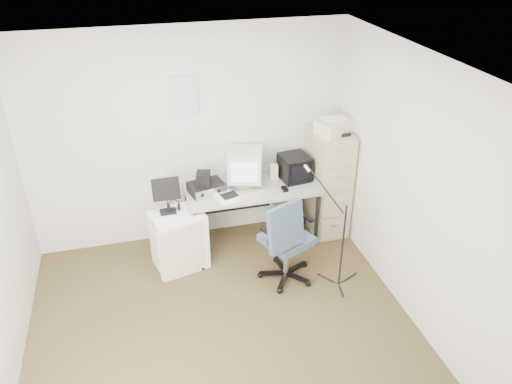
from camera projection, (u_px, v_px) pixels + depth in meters
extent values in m
cube|color=#433C1F|center=(225.00, 336.00, 4.67)|extent=(3.60, 3.60, 0.01)
cube|color=white|center=(214.00, 72.00, 3.44)|extent=(3.60, 3.60, 0.01)
cube|color=beige|center=(189.00, 139.00, 5.57)|extent=(3.60, 0.02, 2.50)
cube|color=beige|center=(418.00, 196.00, 4.46)|extent=(0.02, 3.60, 2.50)
cube|color=white|center=(184.00, 96.00, 5.31)|extent=(0.30, 0.02, 0.44)
cube|color=#C4BB93|center=(328.00, 182.00, 5.95)|extent=(0.40, 0.60, 1.30)
cube|color=beige|center=(334.00, 127.00, 5.54)|extent=(0.47, 0.40, 0.15)
cube|color=#9C9C9C|center=(252.00, 214.00, 5.85)|extent=(1.50, 0.70, 0.73)
cube|color=beige|center=(245.00, 168.00, 5.63)|extent=(0.47, 0.48, 0.41)
cube|color=black|center=(295.00, 167.00, 5.78)|extent=(0.36, 0.37, 0.29)
cube|color=beige|center=(274.00, 172.00, 5.82)|extent=(0.11, 0.11, 0.17)
cube|color=beige|center=(248.00, 193.00, 5.53)|extent=(0.42, 0.25, 0.02)
cube|color=black|center=(285.00, 189.00, 5.60)|extent=(0.06, 0.10, 0.03)
cube|color=black|center=(206.00, 188.00, 5.55)|extent=(0.43, 0.35, 0.11)
cube|color=black|center=(203.00, 178.00, 5.47)|extent=(0.18, 0.17, 0.15)
cube|color=white|center=(226.00, 197.00, 5.46)|extent=(0.28, 0.34, 0.02)
cube|color=beige|center=(282.00, 219.00, 6.03)|extent=(0.24, 0.48, 0.43)
cube|color=#323F4F|center=(287.00, 238.00, 5.17)|extent=(0.78, 0.78, 1.03)
cube|color=white|center=(179.00, 240.00, 5.45)|extent=(0.62, 0.55, 0.66)
cube|color=black|center=(166.00, 195.00, 5.22)|extent=(0.33, 0.25, 0.42)
torus|color=black|center=(174.00, 207.00, 5.34)|extent=(0.19, 0.19, 0.02)
cylinder|color=black|center=(344.00, 234.00, 5.00)|extent=(0.03, 0.03, 1.28)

